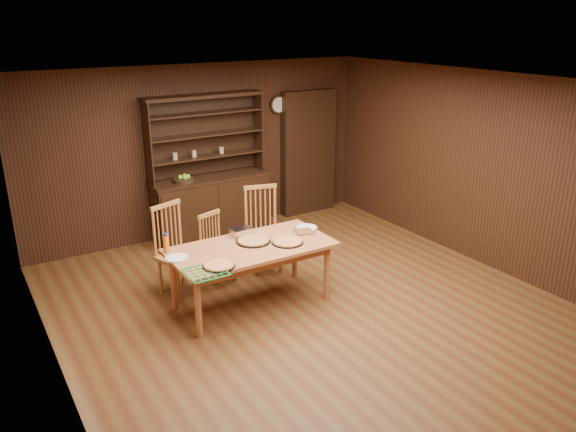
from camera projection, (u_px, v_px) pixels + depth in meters
floor at (309, 307)px, 6.64m from camera, size 6.00×6.00×0.00m
room_shell at (311, 179)px, 6.11m from camera, size 6.00×6.00×6.00m
china_hutch at (210, 198)px, 8.65m from camera, size 1.84×0.52×2.17m
doorway at (308, 153)px, 9.55m from camera, size 1.00×0.18×2.10m
wall_clock at (278, 105)px, 9.04m from camera, size 0.30×0.05×0.30m
dining_table at (251, 252)px, 6.49m from camera, size 1.89×0.94×0.75m
chair_left at (174, 246)px, 6.86m from camera, size 0.58×0.57×1.13m
chair_center at (215, 246)px, 7.16m from camera, size 0.47×0.46×0.92m
chair_right at (263, 225)px, 7.51m from camera, size 0.57×0.55×1.14m
pizza_left at (219, 265)px, 5.93m from camera, size 0.35×0.35×0.04m
pizza_right at (287, 241)px, 6.55m from camera, size 0.38×0.38×0.04m
pizza_center at (253, 241)px, 6.58m from camera, size 0.41×0.41×0.04m
cooling_rack at (206, 272)px, 5.79m from camera, size 0.41×0.41×0.02m
plate_left at (177, 258)px, 6.13m from camera, size 0.26×0.26×0.02m
plate_right at (307, 227)px, 7.01m from camera, size 0.27×0.27×0.02m
foil_dish at (242, 232)px, 6.75m from camera, size 0.26×0.19×0.10m
juice_bottle at (166, 244)px, 6.26m from camera, size 0.06×0.06×0.23m
pot_holder_a at (307, 232)px, 6.88m from camera, size 0.24×0.24×0.01m
pot_holder_b at (304, 232)px, 6.87m from camera, size 0.26×0.26×0.02m
fruit_bowl at (184, 179)px, 8.25m from camera, size 0.30×0.30×0.12m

